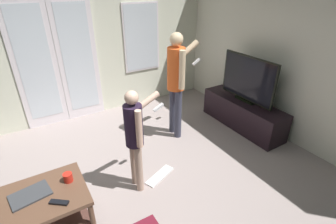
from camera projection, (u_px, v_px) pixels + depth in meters
ground_plane at (123, 198)px, 2.93m from camera, size 5.53×4.68×0.02m
wall_back_with_doors at (64, 47)px, 4.08m from camera, size 5.53×0.09×2.67m
wall_right_plain at (294, 54)px, 3.56m from camera, size 0.06×4.68×2.64m
coffee_table at (38, 208)px, 2.33m from camera, size 0.91×0.65×0.49m
tv_stand at (243, 114)px, 4.26m from camera, size 0.45×1.52×0.48m
flat_screen_tv at (248, 79)px, 3.97m from camera, size 0.08×1.04×0.75m
person_adult at (177, 77)px, 3.69m from camera, size 0.67×0.44×1.63m
person_child at (135, 133)px, 2.74m from camera, size 0.56×0.35×1.27m
loose_keyboard at (160, 176)px, 3.23m from camera, size 0.46×0.29×0.02m
laptop_closed at (30, 195)px, 2.30m from camera, size 0.37×0.29×0.02m
cup_by_laptop at (68, 177)px, 2.45m from camera, size 0.09×0.09×0.09m
tv_remote_black at (59, 202)px, 2.21m from camera, size 0.16×0.14×0.02m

